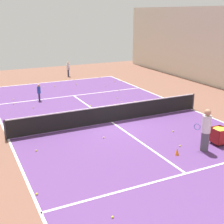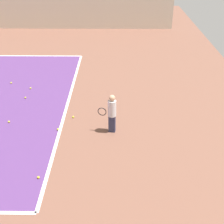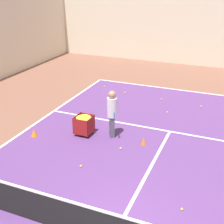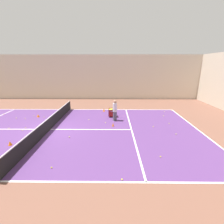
# 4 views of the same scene
# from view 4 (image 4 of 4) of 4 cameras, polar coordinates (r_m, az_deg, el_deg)

# --- Properties ---
(ground_plane) EXTENTS (37.27, 37.27, 0.00)m
(ground_plane) POSITION_cam_4_polar(r_m,az_deg,el_deg) (12.35, -22.34, -6.15)
(ground_plane) COLOR brown
(court_playing_area) EXTENTS (10.65, 22.33, 0.00)m
(court_playing_area) POSITION_cam_4_polar(r_m,az_deg,el_deg) (12.35, -22.34, -6.14)
(court_playing_area) COLOR #563370
(court_playing_area) RESTS_ON ground
(line_baseline_far) EXTENTS (10.65, 0.10, 0.00)m
(line_baseline_far) POSITION_cam_4_polar(r_m,az_deg,el_deg) (13.06, 30.01, -5.93)
(line_baseline_far) COLOR white
(line_baseline_far) RESTS_ON ground
(line_sideline_left) EXTENTS (0.10, 22.33, 0.00)m
(line_sideline_left) POSITION_cam_4_polar(r_m,az_deg,el_deg) (17.07, -15.69, 0.94)
(line_sideline_left) COLOR white
(line_sideline_left) RESTS_ON ground
(line_sideline_right) EXTENTS (0.10, 22.33, 0.00)m
(line_sideline_right) POSITION_cam_4_polar(r_m,az_deg,el_deg) (8.37, -36.93, -20.36)
(line_sideline_right) COLOR white
(line_sideline_right) RESTS_ON ground
(line_service_far) EXTENTS (10.65, 0.10, 0.00)m
(line_service_far) POSITION_cam_4_polar(r_m,az_deg,el_deg) (11.47, 7.43, -6.68)
(line_service_far) COLOR white
(line_service_far) RESTS_ON ground
(line_centre_service) EXTENTS (0.10, 12.28, 0.00)m
(line_centre_service) POSITION_cam_4_polar(r_m,az_deg,el_deg) (12.35, -22.34, -6.12)
(line_centre_service) COLOR white
(line_centre_service) RESTS_ON ground
(hall_enclosure_left) EXTENTS (0.15, 33.57, 6.02)m
(hall_enclosure_left) POSITION_cam_4_polar(r_m,az_deg,el_deg) (21.85, -12.36, 12.72)
(hall_enclosure_left) COLOR beige
(hall_enclosure_left) RESTS_ON ground
(tennis_net) EXTENTS (10.95, 0.10, 0.96)m
(tennis_net) POSITION_cam_4_polar(r_m,az_deg,el_deg) (12.17, -22.61, -3.98)
(tennis_net) COLOR #2D2D33
(tennis_net) RESTS_ON ground
(coach_at_net) EXTENTS (0.54, 0.68, 1.84)m
(coach_at_net) POSITION_cam_4_polar(r_m,az_deg,el_deg) (12.86, 1.10, 1.15)
(coach_at_net) COLOR #4C4C56
(coach_at_net) RESTS_ON ground
(ball_cart) EXTENTS (0.63, 0.64, 0.78)m
(ball_cart) POSITION_cam_4_polar(r_m,az_deg,el_deg) (14.02, -0.00, 0.39)
(ball_cart) COLOR maroon
(ball_cart) RESTS_ON ground
(training_cone_0) EXTENTS (0.26, 0.26, 0.25)m
(training_cone_0) POSITION_cam_4_polar(r_m,az_deg,el_deg) (15.67, -26.33, -1.25)
(training_cone_0) COLOR orange
(training_cone_0) RESTS_ON ground
(training_cone_1) EXTENTS (0.23, 0.23, 0.26)m
(training_cone_1) POSITION_cam_4_polar(r_m,az_deg,el_deg) (11.16, -34.34, -9.80)
(training_cone_1) COLOR orange
(training_cone_1) RESTS_ON ground
(training_cone_2) EXTENTS (0.25, 0.25, 0.29)m
(training_cone_2) POSITION_cam_4_polar(r_m,az_deg,el_deg) (15.79, -3.08, 0.79)
(training_cone_2) COLOR orange
(training_cone_2) RESTS_ON ground
(training_cone_3) EXTENTS (0.16, 0.16, 0.31)m
(training_cone_3) POSITION_cam_4_polar(r_m,az_deg,el_deg) (11.93, 0.41, -4.76)
(training_cone_3) COLOR orange
(training_cone_3) RESTS_ON ground
(tennis_ball_5) EXTENTS (0.07, 0.07, 0.07)m
(tennis_ball_5) POSITION_cam_4_polar(r_m,az_deg,el_deg) (8.07, -22.04, -19.04)
(tennis_ball_5) COLOR yellow
(tennis_ball_5) RESTS_ON ground
(tennis_ball_6) EXTENTS (0.07, 0.07, 0.07)m
(tennis_ball_6) POSITION_cam_4_polar(r_m,az_deg,el_deg) (12.26, 15.43, -5.41)
(tennis_ball_6) COLOR yellow
(tennis_ball_6) RESTS_ON ground
(tennis_ball_7) EXTENTS (0.07, 0.07, 0.07)m
(tennis_ball_7) POSITION_cam_4_polar(r_m,az_deg,el_deg) (18.21, -35.87, -0.68)
(tennis_ball_7) COLOR yellow
(tennis_ball_7) RESTS_ON ground
(tennis_ball_8) EXTENTS (0.07, 0.07, 0.07)m
(tennis_ball_8) POSITION_cam_4_polar(r_m,az_deg,el_deg) (15.11, 19.05, -1.39)
(tennis_ball_8) COLOR yellow
(tennis_ball_8) RESTS_ON ground
(tennis_ball_10) EXTENTS (0.07, 0.07, 0.07)m
(tennis_ball_10) POSITION_cam_4_polar(r_m,az_deg,el_deg) (6.97, 3.82, -24.23)
(tennis_ball_10) COLOR yellow
(tennis_ball_10) RESTS_ON ground
(tennis_ball_11) EXTENTS (0.07, 0.07, 0.07)m
(tennis_ball_11) POSITION_cam_4_polar(r_m,az_deg,el_deg) (16.08, -27.58, -1.34)
(tennis_ball_11) COLOR yellow
(tennis_ball_11) RESTS_ON ground
(tennis_ball_12) EXTENTS (0.07, 0.07, 0.07)m
(tennis_ball_12) POSITION_cam_4_polar(r_m,az_deg,el_deg) (16.25, -32.66, -1.95)
(tennis_ball_12) COLOR yellow
(tennis_ball_12) RESTS_ON ground
(tennis_ball_14) EXTENTS (0.07, 0.07, 0.07)m
(tennis_ball_14) POSITION_cam_4_polar(r_m,az_deg,el_deg) (11.54, 23.20, -7.72)
(tennis_ball_14) COLOR yellow
(tennis_ball_14) RESTS_ON ground
(tennis_ball_15) EXTENTS (0.07, 0.07, 0.07)m
(tennis_ball_15) POSITION_cam_4_polar(r_m,az_deg,el_deg) (15.65, -30.14, -2.20)
(tennis_ball_15) COLOR yellow
(tennis_ball_15) RESTS_ON ground
(tennis_ball_16) EXTENTS (0.07, 0.07, 0.07)m
(tennis_ball_16) POSITION_cam_4_polar(r_m,az_deg,el_deg) (13.47, -25.45, -4.43)
(tennis_ball_16) COLOR yellow
(tennis_ball_16) RESTS_ON ground
(tennis_ball_18) EXTENTS (0.07, 0.07, 0.07)m
(tennis_ball_18) POSITION_cam_4_polar(r_m,az_deg,el_deg) (15.32, -24.43, -1.76)
(tennis_ball_18) COLOR yellow
(tennis_ball_18) RESTS_ON ground
(tennis_ball_21) EXTENTS (0.07, 0.07, 0.07)m
(tennis_ball_21) POSITION_cam_4_polar(r_m,az_deg,el_deg) (13.28, 20.93, -4.17)
(tennis_ball_21) COLOR yellow
(tennis_ball_21) RESTS_ON ground
(tennis_ball_22) EXTENTS (0.07, 0.07, 0.07)m
(tennis_ball_22) POSITION_cam_4_polar(r_m,az_deg,el_deg) (10.62, -15.95, -9.13)
(tennis_ball_22) COLOR yellow
(tennis_ball_22) RESTS_ON ground
(tennis_ball_23) EXTENTS (0.07, 0.07, 0.07)m
(tennis_ball_23) POSITION_cam_4_polar(r_m,az_deg,el_deg) (8.65, 18.01, -15.88)
(tennis_ball_23) COLOR yellow
(tennis_ball_23) RESTS_ON ground
(tennis_ball_24) EXTENTS (0.07, 0.07, 0.07)m
(tennis_ball_24) POSITION_cam_4_polar(r_m,az_deg,el_deg) (15.03, -19.05, -1.48)
(tennis_ball_24) COLOR yellow
(tennis_ball_24) RESTS_ON ground
(tennis_ball_25) EXTENTS (0.07, 0.07, 0.07)m
(tennis_ball_25) POSITION_cam_4_polar(r_m,az_deg,el_deg) (12.59, -2.46, -4.14)
(tennis_ball_25) COLOR yellow
(tennis_ball_25) RESTS_ON ground
(tennis_ball_26) EXTENTS (0.07, 0.07, 0.07)m
(tennis_ball_26) POSITION_cam_4_polar(r_m,az_deg,el_deg) (17.17, 21.76, 0.54)
(tennis_ball_26) COLOR yellow
(tennis_ball_26) RESTS_ON ground
(tennis_ball_28) EXTENTS (0.07, 0.07, 0.07)m
(tennis_ball_28) POSITION_cam_4_polar(r_m,az_deg,el_deg) (13.99, -34.59, -5.11)
(tennis_ball_28) COLOR yellow
(tennis_ball_28) RESTS_ON ground
(tennis_ball_33) EXTENTS (0.07, 0.07, 0.07)m
(tennis_ball_33) POSITION_cam_4_polar(r_m,az_deg,el_deg) (13.45, -30.05, -5.16)
(tennis_ball_33) COLOR yellow
(tennis_ball_33) RESTS_ON ground
(tennis_ball_35) EXTENTS (0.07, 0.07, 0.07)m
(tennis_ball_35) POSITION_cam_4_polar(r_m,az_deg,el_deg) (16.53, 19.31, 0.17)
(tennis_ball_35) COLOR yellow
(tennis_ball_35) RESTS_ON ground
(tennis_ball_36) EXTENTS (0.07, 0.07, 0.07)m
(tennis_ball_36) POSITION_cam_4_polar(r_m,az_deg,el_deg) (13.48, -8.86, -2.86)
(tennis_ball_36) COLOR yellow
(tennis_ball_36) RESTS_ON ground
(tennis_ball_38) EXTENTS (0.07, 0.07, 0.07)m
(tennis_ball_38) POSITION_cam_4_polar(r_m,az_deg,el_deg) (13.04, -30.91, -5.96)
(tennis_ball_38) COLOR yellow
(tennis_ball_38) RESTS_ON ground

